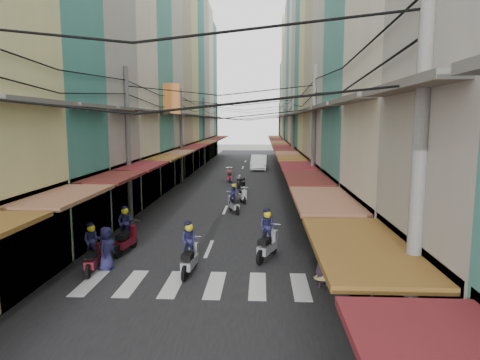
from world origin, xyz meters
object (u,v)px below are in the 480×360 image
(bicycle, at_px, (368,230))
(traffic_sign, at_px, (333,213))
(market_umbrella, at_px, (396,224))
(white_car, at_px, (259,170))

(bicycle, bearing_deg, traffic_sign, 169.03)
(bicycle, relative_size, traffic_sign, 0.55)
(market_umbrella, bearing_deg, bicycle, 81.01)
(bicycle, distance_m, traffic_sign, 6.68)
(market_umbrella, xyz_separation_m, traffic_sign, (-1.36, 2.87, -0.28))
(white_car, relative_size, bicycle, 3.63)
(bicycle, height_order, market_umbrella, market_umbrella)
(bicycle, relative_size, market_umbrella, 0.59)
(bicycle, bearing_deg, market_umbrella, -174.57)
(white_car, height_order, traffic_sign, traffic_sign)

